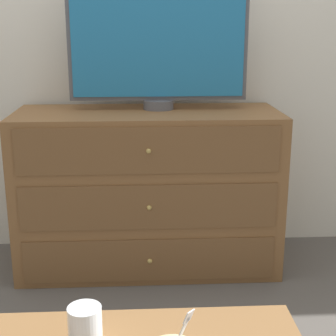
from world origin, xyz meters
The scene contains 5 objects.
ground_plane centered at (0.00, 0.00, 0.00)m, with size 12.00×12.00×0.00m, color #56514C.
wall_back centered at (0.00, 0.03, 1.30)m, with size 12.00×0.05×2.60m.
dresser centered at (0.05, -0.29, 0.42)m, with size 1.34×0.54×0.84m.
tv centered at (0.11, -0.22, 1.18)m, with size 0.90×0.16×0.67m.
drink_cup centered at (-0.13, -1.71, 0.52)m, with size 0.09×0.09×0.11m.
Camera 1 is at (0.02, -2.86, 1.27)m, focal length 55.00 mm.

